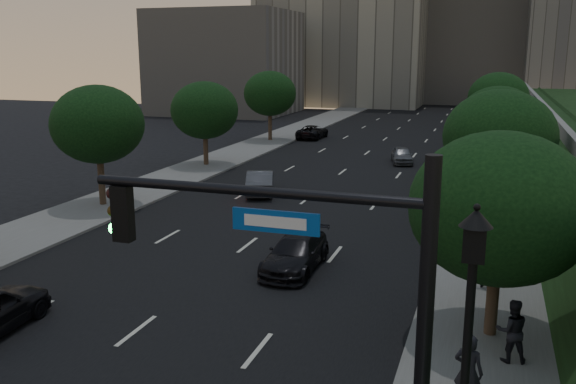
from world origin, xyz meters
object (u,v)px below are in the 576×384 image
(pedestrian_a, at_px, (468,372))
(pedestrian_c, at_px, (487,267))
(traffic_signal_mast, at_px, (350,365))
(street_lamp, at_px, (467,351))
(sedan_mid_left, at_px, (260,182))
(sedan_far_left, at_px, (312,132))
(sedan_far_right, at_px, (402,155))
(pedestrian_b, at_px, (512,331))
(sedan_near_right, at_px, (296,253))

(pedestrian_a, height_order, pedestrian_c, pedestrian_a)
(traffic_signal_mast, height_order, street_lamp, traffic_signal_mast)
(sedan_mid_left, xyz_separation_m, pedestrian_c, (13.23, -11.92, 0.18))
(traffic_signal_mast, relative_size, sedan_far_left, 1.45)
(traffic_signal_mast, distance_m, sedan_far_right, 38.84)
(street_lamp, bearing_deg, sedan_far_left, 109.77)
(pedestrian_c, bearing_deg, sedan_far_left, -60.08)
(sedan_far_left, xyz_separation_m, sedan_far_right, (10.47, -11.23, -0.03))
(sedan_far_right, height_order, pedestrian_a, pedestrian_a)
(traffic_signal_mast, distance_m, pedestrian_a, 6.03)
(pedestrian_a, xyz_separation_m, pedestrian_c, (0.30, 8.13, -0.18))
(traffic_signal_mast, xyz_separation_m, pedestrian_c, (2.00, 13.30, -2.76))
(street_lamp, height_order, sedan_mid_left, street_lamp)
(traffic_signal_mast, relative_size, pedestrian_c, 4.60)
(street_lamp, xyz_separation_m, sedan_far_left, (-16.73, 46.55, -1.97))
(street_lamp, height_order, pedestrian_a, street_lamp)
(street_lamp, xyz_separation_m, sedan_mid_left, (-12.89, 22.09, -1.90))
(traffic_signal_mast, height_order, sedan_far_left, traffic_signal_mast)
(pedestrian_b, bearing_deg, street_lamp, 64.81)
(sedan_far_right, relative_size, pedestrian_b, 2.12)
(pedestrian_c, bearing_deg, pedestrian_b, 102.39)
(sedan_far_left, distance_m, pedestrian_a, 47.57)
(street_lamp, xyz_separation_m, pedestrian_c, (0.34, 10.17, -1.72))
(sedan_mid_left, height_order, sedan_far_left, sedan_mid_left)
(sedan_far_right, distance_m, pedestrian_a, 33.87)
(sedan_far_left, bearing_deg, street_lamp, 111.19)
(traffic_signal_mast, height_order, pedestrian_a, traffic_signal_mast)
(sedan_mid_left, relative_size, pedestrian_c, 2.92)
(pedestrian_a, xyz_separation_m, pedestrian_b, (1.02, 2.74, -0.05))
(sedan_mid_left, relative_size, sedan_far_left, 0.92)
(sedan_far_right, bearing_deg, pedestrian_b, -89.74)
(street_lamp, height_order, sedan_far_left, street_lamp)
(traffic_signal_mast, xyz_separation_m, sedan_mid_left, (-11.23, 25.22, -2.94))
(street_lamp, relative_size, sedan_far_left, 1.17)
(traffic_signal_mast, height_order, pedestrian_b, traffic_signal_mast)
(traffic_signal_mast, relative_size, sedan_near_right, 1.53)
(sedan_mid_left, height_order, sedan_near_right, sedan_mid_left)
(pedestrian_c, bearing_deg, sedan_mid_left, -37.23)
(street_lamp, distance_m, sedan_far_right, 35.92)
(sedan_near_right, xyz_separation_m, pedestrian_c, (7.15, -0.01, 0.25))
(street_lamp, xyz_separation_m, pedestrian_a, (0.04, 2.04, -1.54))
(sedan_near_right, distance_m, pedestrian_b, 9.55)
(sedan_near_right, height_order, pedestrian_c, pedestrian_c)
(sedan_near_right, relative_size, pedestrian_a, 2.44)
(sedan_near_right, bearing_deg, pedestrian_a, -50.04)
(sedan_mid_left, bearing_deg, pedestrian_a, 103.80)
(sedan_far_left, bearing_deg, sedan_near_right, 106.68)
(sedan_far_left, relative_size, sedan_near_right, 1.05)
(street_lamp, relative_size, sedan_near_right, 1.23)
(traffic_signal_mast, bearing_deg, sedan_far_left, 106.88)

